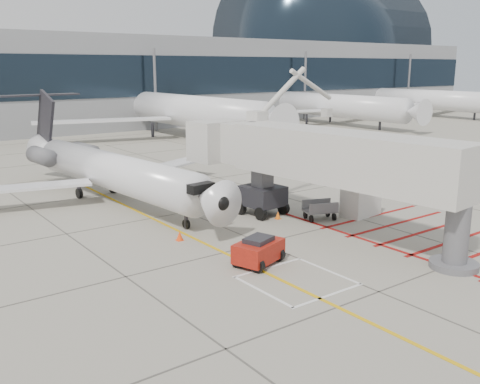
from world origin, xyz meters
TOP-DOWN VIEW (x-y plane):
  - ground_plane at (0.00, 0.00)m, footprint 260.00×260.00m
  - regional_jet at (-2.53, 15.27)m, footprint 24.62×29.85m
  - jet_bridge at (4.39, 2.41)m, footprint 11.40×20.62m
  - pushback_tug at (-2.09, 1.66)m, footprint 2.86×2.27m
  - baggage_cart at (5.87, 5.49)m, footprint 2.27×1.84m
  - ground_power_unit at (8.65, 4.61)m, footprint 2.63×1.69m
  - cone_nose at (-3.34, 7.11)m, footprint 0.39×0.39m
  - cone_side at (3.84, 7.16)m, footprint 0.35×0.35m
  - terminal_building at (10.00, 70.00)m, footprint 180.00×28.00m
  - terminal_glass_band at (10.00, 55.95)m, footprint 180.00×0.10m
  - terminal_dome at (70.00, 70.00)m, footprint 40.00×28.00m
  - bg_aircraft_c at (19.48, 46.00)m, footprint 38.21×42.45m
  - bg_aircraft_d at (47.58, 46.00)m, footprint 33.48×37.20m
  - bg_aircraft_e at (73.63, 46.00)m, footprint 33.47×37.19m

SIDE VIEW (x-z plane):
  - ground_plane at x=0.00m, z-range 0.00..0.00m
  - cone_side at x=3.84m, z-range 0.00..0.48m
  - cone_nose at x=-3.34m, z-range 0.00..0.54m
  - baggage_cart at x=5.87m, z-range 0.00..1.24m
  - pushback_tug at x=-2.09m, z-range 0.00..1.45m
  - ground_power_unit at x=8.65m, z-range 0.00..1.99m
  - regional_jet at x=-2.53m, z-range 0.00..7.32m
  - jet_bridge at x=4.39m, z-range 0.00..7.90m
  - bg_aircraft_e at x=73.63m, z-range 0.00..11.16m
  - bg_aircraft_d at x=47.58m, z-range 0.00..11.16m
  - bg_aircraft_c at x=19.48m, z-range 0.00..12.74m
  - terminal_building at x=10.00m, z-range 0.00..14.00m
  - terminal_glass_band at x=10.00m, z-range 5.00..11.00m
  - terminal_dome at x=70.00m, z-range 0.00..28.00m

